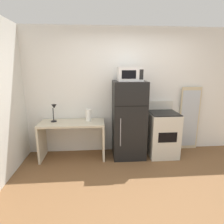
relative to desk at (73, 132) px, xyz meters
name	(u,v)px	position (x,y,z in m)	size (l,w,h in m)	color
ground_plane	(146,198)	(1.18, -1.35, -0.53)	(12.00, 12.00, 0.00)	brown
wall_back_white	(129,92)	(1.18, 0.35, 0.77)	(5.00, 0.10, 2.60)	white
desk	(73,132)	(0.00, 0.00, 0.00)	(1.27, 0.55, 0.75)	beige
desk_lamp	(54,110)	(-0.34, 0.04, 0.46)	(0.14, 0.12, 0.35)	black
paper_towel_roll	(88,115)	(0.33, 0.07, 0.34)	(0.11, 0.11, 0.24)	white
refrigerator	(129,120)	(1.14, -0.02, 0.24)	(0.64, 0.61, 1.55)	black
microwave	(130,74)	(1.14, -0.04, 1.15)	(0.46, 0.35, 0.26)	silver
oven_range	(162,133)	(1.84, -0.02, -0.07)	(0.58, 0.61, 1.10)	beige
leaning_mirror	(189,119)	(2.53, 0.23, 0.17)	(0.44, 0.03, 1.40)	#C6B793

